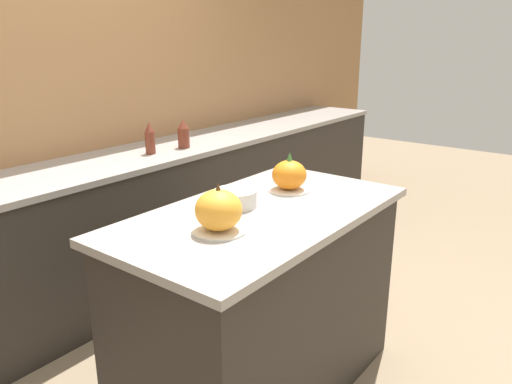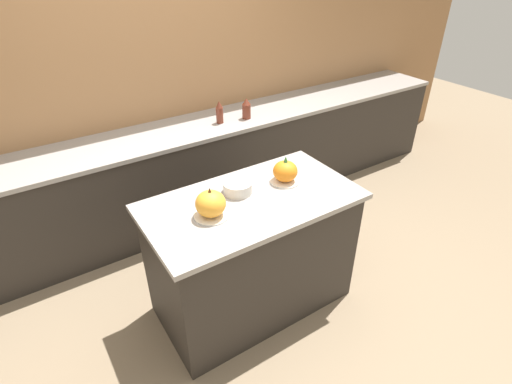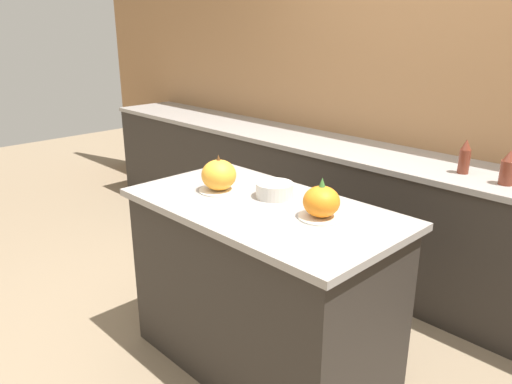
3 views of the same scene
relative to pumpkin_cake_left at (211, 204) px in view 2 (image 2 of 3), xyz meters
The scene contains 9 objects.
ground_plane 1.02m from the pumpkin_cake_left, ahead, with size 12.00×12.00×0.00m, color #847056.
wall_back 1.65m from the pumpkin_cake_left, 79.63° to the left, with size 8.00×0.06×2.50m.
kitchen_island 0.60m from the pumpkin_cake_left, ahead, with size 1.35×0.73×0.90m.
back_counter 1.40m from the pumpkin_cake_left, 77.01° to the left, with size 6.00×0.60×0.89m.
pumpkin_cake_left is the anchor object (origin of this frame).
pumpkin_cake_right 0.60m from the pumpkin_cake_left, ahead, with size 0.20×0.20×0.19m.
bottle_tall 1.41m from the pumpkin_cake_left, 59.22° to the left, with size 0.06×0.06×0.20m.
bottle_short 1.52m from the pumpkin_cake_left, 50.30° to the left, with size 0.08×0.08×0.19m.
mixing_bowl 0.30m from the pumpkin_cake_left, 27.59° to the left, with size 0.18×0.18×0.07m.
Camera 2 is at (-1.11, -1.74, 2.26)m, focal length 28.00 mm.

